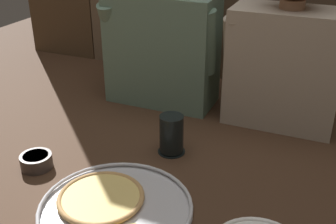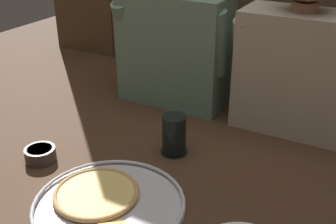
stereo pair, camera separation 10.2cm
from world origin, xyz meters
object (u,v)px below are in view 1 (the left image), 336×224
(drinking_glass, at_px, (172,135))
(diner_left, at_px, (162,26))
(diner_right, at_px, (288,39))
(pizza_tray, at_px, (111,205))
(dipping_bowl, at_px, (36,161))

(drinking_glass, xyz_separation_m, diner_left, (-0.18, 0.34, 0.24))
(diner_left, distance_m, diner_right, 0.45)
(pizza_tray, bearing_deg, diner_left, 102.60)
(drinking_glass, bearing_deg, diner_left, 117.99)
(diner_left, height_order, diner_right, diner_left)
(dipping_bowl, bearing_deg, pizza_tray, -14.17)
(diner_right, bearing_deg, pizza_tray, -114.91)
(dipping_bowl, xyz_separation_m, diner_left, (0.15, 0.58, 0.27))
(pizza_tray, bearing_deg, drinking_glass, 83.20)
(drinking_glass, distance_m, diner_left, 0.46)
(dipping_bowl, bearing_deg, diner_right, 44.14)
(drinking_glass, relative_size, diner_right, 0.20)
(drinking_glass, distance_m, diner_right, 0.50)
(pizza_tray, relative_size, diner_right, 0.62)
(pizza_tray, relative_size, diner_left, 0.61)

